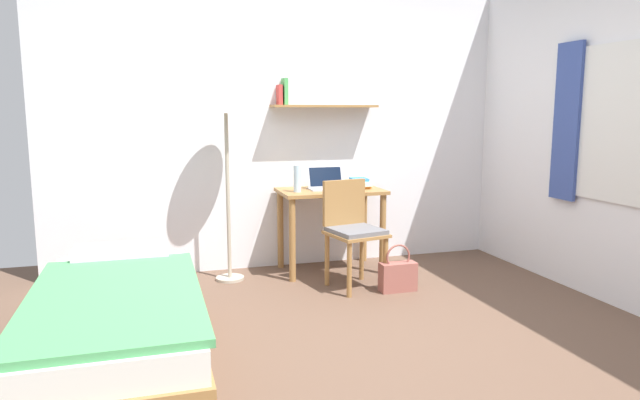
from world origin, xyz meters
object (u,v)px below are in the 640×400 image
Objects in this scene: standing_lamp at (226,110)px; handbag at (398,275)px; laptop at (327,183)px; water_bottle at (297,179)px; book_stack at (359,183)px; desk at (331,206)px; desk_chair at (352,228)px; bed at (118,328)px.

handbag is (1.26, -0.70, -1.32)m from standing_lamp.
laptop is 1.08m from handbag.
standing_lamp is 7.17× the size of water_bottle.
book_stack is 0.99m from handbag.
laptop is at bearing 19.55° from water_bottle.
desk is 1.05× the size of desk_chair.
handbag is (0.06, -0.74, -0.66)m from book_stack.
bed is at bearing -133.74° from water_bottle.
desk is 0.34m from book_stack.
desk is at bearing 41.67° from bed.
bed is 2.17× the size of desk_chair.
desk_chair is 2.60× the size of laptop.
water_bottle is (-0.35, 0.43, 0.37)m from desk_chair.
bed is 7.78× the size of book_stack.
standing_lamp is 1.11m from laptop.
bed is at bearing -137.23° from laptop.
desk is at bearing -177.53° from book_stack.
laptop is 1.38× the size of book_stack.
desk reaches higher than bed.
water_bottle is at bearing 46.26° from bed.
standing_lamp is at bearing 61.51° from bed.
handbag is (2.08, 0.83, -0.11)m from bed.
desk is 0.56× the size of standing_lamp.
bed is at bearing -138.33° from desk.
desk is 0.51m from desk_chair.
desk_chair reaches higher than book_stack.
desk is at bearing -54.51° from laptop.
book_stack is (2.02, 1.57, 0.55)m from bed.
laptop is (-0.03, 0.04, 0.21)m from desk.
laptop reaches higher than handbag.
handbag is (0.34, -0.73, -0.46)m from desk.
handbag is (0.36, -0.77, -0.67)m from laptop.
bed is 2.08m from desk_chair.
standing_lamp reaches higher than bed.
book_stack is at bearing 37.83° from bed.
bed is 2.12m from standing_lamp.
standing_lamp reaches higher than desk_chair.
standing_lamp reaches higher than laptop.
bed reaches higher than handbag.
desk reaches higher than handbag.
standing_lamp is 1.36m from book_stack.
desk is (1.75, 1.56, 0.35)m from bed.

